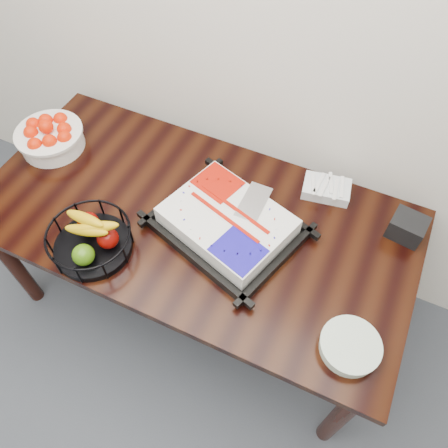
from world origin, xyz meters
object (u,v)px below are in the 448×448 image
at_px(fruit_basket, 90,239).
at_px(plate_stack, 350,347).
at_px(cake_tray, 227,223).
at_px(table, 194,228).
at_px(napkin_box, 407,227).
at_px(tangerine_bowl, 49,133).

distance_m(fruit_basket, plate_stack, 1.00).
height_order(cake_tray, fruit_basket, fruit_basket).
relative_size(table, napkin_box, 13.86).
distance_m(cake_tray, fruit_basket, 0.52).
distance_m(tangerine_bowl, fruit_basket, 0.62).
bearing_deg(table, napkin_box, 19.11).
distance_m(plate_stack, napkin_box, 0.55).
bearing_deg(tangerine_bowl, cake_tray, -5.44).
relative_size(cake_tray, fruit_basket, 1.98).
bearing_deg(napkin_box, fruit_basket, -151.77).
relative_size(table, plate_stack, 8.82).
distance_m(table, napkin_box, 0.86).
height_order(fruit_basket, plate_stack, fruit_basket).
distance_m(tangerine_bowl, napkin_box, 1.58).
distance_m(table, plate_stack, 0.79).
bearing_deg(plate_stack, cake_tray, 154.68).
distance_m(tangerine_bowl, plate_stack, 1.54).
relative_size(fruit_basket, plate_stack, 1.56).
bearing_deg(cake_tray, tangerine_bowl, 174.56).
xyz_separation_m(plate_stack, napkin_box, (0.07, 0.55, 0.02)).
xyz_separation_m(table, fruit_basket, (-0.27, -0.30, 0.16)).
height_order(fruit_basket, napkin_box, fruit_basket).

